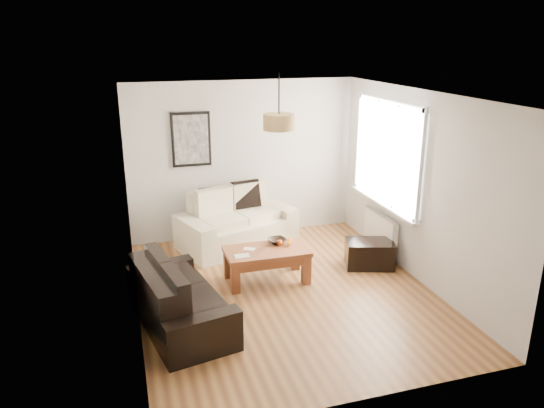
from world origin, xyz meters
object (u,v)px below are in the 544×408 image
object	(u,v)px
ottoman	(370,254)
loveseat_cream	(237,219)
coffee_table	(267,265)
sofa_leather	(180,295)

from	to	relation	value
ottoman	loveseat_cream	bearing A→B (deg)	141.06
ottoman	coffee_table	bearing A→B (deg)	-179.80
coffee_table	loveseat_cream	bearing A→B (deg)	94.40
sofa_leather	ottoman	xyz separation A→B (m)	(2.88, 0.81, -0.18)
loveseat_cream	ottoman	bearing A→B (deg)	-57.73
loveseat_cream	coffee_table	distance (m)	1.39
loveseat_cream	ottoman	xyz separation A→B (m)	(1.69, -1.37, -0.25)
loveseat_cream	sofa_leather	distance (m)	2.48
sofa_leather	ottoman	bearing A→B (deg)	-85.70
coffee_table	ottoman	size ratio (longest dim) A/B	1.66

